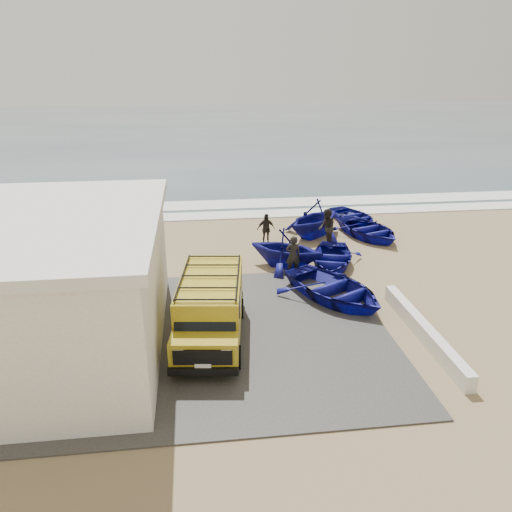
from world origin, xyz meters
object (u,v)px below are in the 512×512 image
boat_far_right (353,216)px  fisherman_front (293,256)px  building (24,286)px  van (210,306)px  boat_mid_left (286,248)px  parapet (424,331)px  boat_near_left (334,289)px  boat_mid_right (368,229)px  fisherman_middle (327,228)px  boat_near_right (331,258)px  boat_far_left (314,218)px  fisherman_back (266,229)px

boat_far_right → fisherman_front: 8.53m
building → boat_far_right: (14.13, 11.75, -1.79)m
van → boat_mid_left: bearing=65.4°
parapet → boat_near_left: boat_near_left is taller
van → fisherman_front: 6.08m
boat_near_left → van: bearing=176.3°
parapet → boat_far_right: bearing=82.7°
boat_mid_right → parapet: bearing=-117.3°
boat_mid_left → fisherman_front: boat_mid_left is taller
boat_near_left → fisherman_middle: fisherman_middle is taller
van → fisherman_front: van is taller
boat_mid_right → fisherman_front: fisherman_front is taller
building → boat_mid_left: (9.14, 5.66, -1.28)m
boat_near_right → boat_far_right: 6.91m
boat_far_left → boat_mid_left: bearing=-70.1°
building → van: building is taller
boat_mid_right → fisherman_middle: 2.78m
van → boat_far_right: van is taller
boat_mid_left → fisherman_middle: size_ratio=1.77×
building → van: bearing=-0.9°
building → boat_mid_left: size_ratio=2.80×
parapet → boat_near_left: bearing=124.1°
van → boat_near_right: (5.54, 5.60, -0.76)m
boat_far_left → parapet: bearing=-34.9°
parapet → boat_near_right: boat_near_right is taller
building → boat_near_left: size_ratio=2.07×
fisherman_middle → parapet: bearing=7.6°
van → boat_mid_right: (8.49, 9.23, -0.72)m
boat_far_right → fisherman_middle: 4.52m
parapet → boat_mid_right: bearing=81.1°
parapet → boat_far_left: bearing=96.2°
parapet → fisherman_middle: bearing=95.8°
boat_mid_left → fisherman_back: size_ratio=2.13×
boat_mid_right → fisherman_front: 6.54m
boat_mid_right → fisherman_front: bearing=-156.2°
building → boat_far_left: size_ratio=2.51×
parapet → boat_far_left: 10.72m
building → fisherman_middle: 14.16m
boat_near_right → boat_far_left: 4.16m
building → parapet: bearing=-4.6°
building → fisherman_front: building is taller
van → boat_near_left: van is taller
van → fisherman_front: (3.66, 4.85, -0.28)m
van → boat_mid_right: size_ratio=1.24×
building → boat_far_left: (11.34, 9.63, -1.18)m
building → boat_near_right: size_ratio=2.45×
boat_near_left → boat_mid_left: size_ratio=1.35×
van → boat_near_left: bearing=32.5°
boat_far_left → fisherman_middle: boat_far_left is taller
boat_far_left → fisherman_front: size_ratio=2.14×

